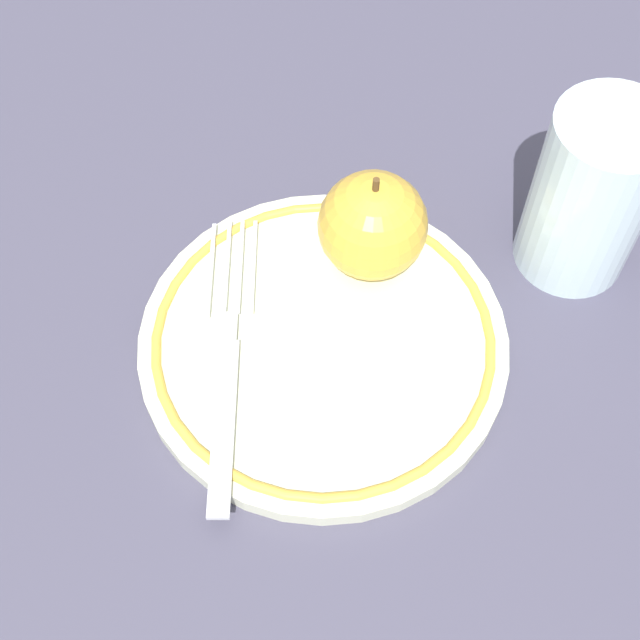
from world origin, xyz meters
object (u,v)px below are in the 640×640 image
object	(u,v)px
plate	(320,344)
apple_red_whole	(373,225)
fork	(228,364)
drinking_glass	(591,195)

from	to	relation	value
plate	apple_red_whole	world-z (taller)	apple_red_whole
plate	apple_red_whole	xyz separation A→B (m)	(-0.01, 0.06, 0.04)
apple_red_whole	fork	world-z (taller)	apple_red_whole
plate	fork	distance (m)	0.06
fork	drinking_glass	distance (m)	0.23
apple_red_whole	drinking_glass	size ratio (longest dim) A/B	0.63
apple_red_whole	fork	distance (m)	0.12
plate	drinking_glass	world-z (taller)	drinking_glass
plate	drinking_glass	distance (m)	0.18
apple_red_whole	drinking_glass	distance (m)	0.13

